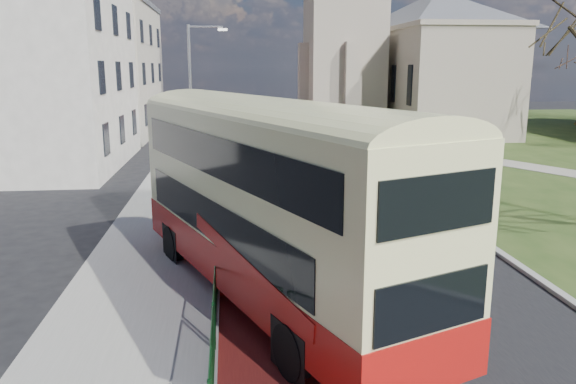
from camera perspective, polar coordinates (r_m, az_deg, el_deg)
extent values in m
plane|color=black|center=(14.63, 4.56, -11.44)|extent=(160.00, 160.00, 0.00)
cube|color=black|center=(33.89, 0.83, 2.52)|extent=(9.00, 120.00, 0.01)
cube|color=#591414|center=(33.67, -3.74, 2.43)|extent=(3.40, 120.00, 0.01)
cube|color=gray|center=(33.73, -10.21, 2.36)|extent=(4.00, 120.00, 0.12)
cube|color=#999993|center=(33.64, -6.81, 2.46)|extent=(0.25, 120.00, 0.13)
cube|color=#999993|center=(36.65, 7.61, 3.27)|extent=(0.25, 80.00, 0.13)
cylinder|color=#0D3A19|center=(17.80, -7.18, -3.31)|extent=(0.04, 24.00, 0.04)
cylinder|color=#0D3A19|center=(18.08, -7.10, -6.21)|extent=(0.04, 24.00, 0.04)
cube|color=#9E9180|center=(54.57, 14.55, 10.71)|extent=(9.00, 18.00, 9.00)
cube|color=beige|center=(36.93, -24.77, 11.96)|extent=(10.00, 14.00, 12.50)
cube|color=#B6AF9A|center=(52.38, -19.16, 11.45)|extent=(10.00, 16.00, 11.00)
cube|color=#565960|center=(52.65, -19.63, 17.71)|extent=(10.30, 16.30, 0.50)
cylinder|color=gray|center=(31.23, -9.83, 9.08)|extent=(0.16, 0.16, 8.00)
cylinder|color=gray|center=(31.20, -8.39, 16.29)|extent=(1.80, 0.10, 0.10)
cube|color=silver|center=(31.18, -6.66, 16.07)|extent=(0.50, 0.18, 0.12)
cube|color=#9F110E|center=(14.53, -2.04, -6.86)|extent=(7.13, 12.14, 1.09)
cube|color=beige|center=(13.97, -2.10, 1.39)|extent=(7.08, 12.07, 3.16)
cube|color=black|center=(13.96, -7.72, -2.87)|extent=(3.79, 9.11, 1.03)
cube|color=black|center=(15.10, 2.03, -1.57)|extent=(3.79, 9.11, 1.03)
cube|color=black|center=(13.31, -7.42, 3.59)|extent=(4.16, 10.00, 0.98)
cube|color=black|center=(14.51, 2.73, 4.42)|extent=(4.16, 10.00, 0.98)
cube|color=black|center=(19.58, -9.88, 1.54)|extent=(2.29, 1.00, 1.14)
cube|color=black|center=(19.34, -10.07, 6.30)|extent=(2.29, 1.00, 0.98)
cube|color=orange|center=(19.28, -10.14, 8.13)|extent=(1.84, 0.83, 0.33)
cylinder|color=black|center=(17.88, -11.58, -5.19)|extent=(0.73, 1.17, 1.13)
cylinder|color=black|center=(18.72, -4.13, -4.14)|extent=(0.73, 1.17, 1.13)
cylinder|color=black|center=(11.30, 0.47, -15.87)|extent=(0.73, 1.17, 1.13)
cylinder|color=black|center=(12.59, 10.89, -12.96)|extent=(0.73, 1.17, 1.13)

